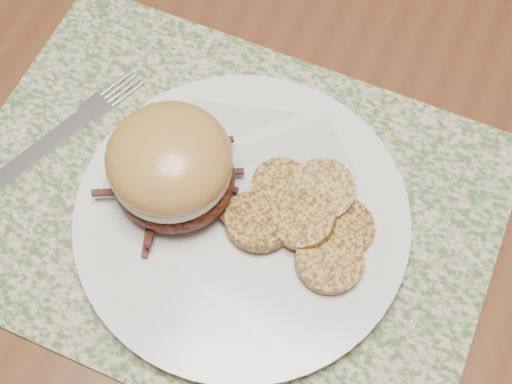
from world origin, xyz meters
TOP-DOWN VIEW (x-y plane):
  - ground at (0.00, 0.00)m, footprint 3.50×3.50m
  - dining_table at (0.00, 0.00)m, footprint 1.50×0.90m
  - placemat at (0.03, -0.04)m, footprint 0.45×0.33m
  - dinner_plate at (0.05, -0.05)m, footprint 0.26×0.26m
  - pork_sandwich at (-0.01, -0.05)m, footprint 0.13×0.13m
  - roasted_potatoes at (0.10, -0.03)m, footprint 0.14×0.13m
  - fork at (-0.14, -0.04)m, footprint 0.09×0.19m

SIDE VIEW (x-z plane):
  - ground at x=0.00m, z-range 0.00..0.00m
  - dining_table at x=0.00m, z-range 0.30..1.05m
  - placemat at x=0.03m, z-range 0.75..0.75m
  - fork at x=-0.14m, z-range 0.75..0.76m
  - dinner_plate at x=0.05m, z-range 0.75..0.77m
  - roasted_potatoes at x=0.10m, z-range 0.76..0.79m
  - pork_sandwich at x=-0.01m, z-range 0.77..0.85m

